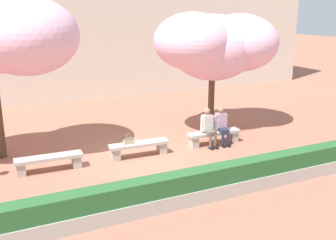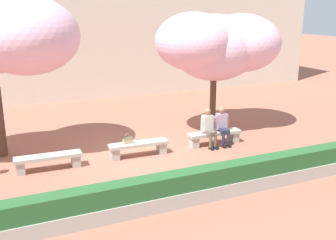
{
  "view_description": "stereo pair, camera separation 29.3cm",
  "coord_description": "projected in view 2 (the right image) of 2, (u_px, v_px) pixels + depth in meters",
  "views": [
    {
      "loc": [
        -4.12,
        -10.85,
        4.45
      ],
      "look_at": [
        1.09,
        0.2,
        1.0
      ],
      "focal_mm": 42.0,
      "sensor_mm": 36.0,
      "label": 1
    },
    {
      "loc": [
        -3.85,
        -10.97,
        4.45
      ],
      "look_at": [
        1.09,
        0.2,
        1.0
      ],
      "focal_mm": 42.0,
      "sensor_mm": 36.0,
      "label": 2
    }
  ],
  "objects": [
    {
      "name": "stone_bench_near_west",
      "position": [
        139.0,
        147.0,
        12.28
      ],
      "size": [
        1.89,
        0.49,
        0.45
      ],
      "color": "#ADA89E",
      "rests_on": "ground"
    },
    {
      "name": "handbag",
      "position": [
        128.0,
        140.0,
        12.1
      ],
      "size": [
        0.3,
        0.15,
        0.34
      ],
      "color": "tan",
      "rests_on": "stone_bench_near_west"
    },
    {
      "name": "planter_hedge_foreground",
      "position": [
        187.0,
        188.0,
        9.29
      ],
      "size": [
        12.18,
        0.5,
        0.8
      ],
      "color": "#ADA89E",
      "rests_on": "ground"
    },
    {
      "name": "cherry_tree_main",
      "position": [
        218.0,
        45.0,
        14.36
      ],
      "size": [
        4.81,
        3.34,
        4.38
      ],
      "color": "#513828",
      "rests_on": "ground"
    },
    {
      "name": "building_facade",
      "position": [
        68.0,
        3.0,
        20.4
      ],
      "size": [
        28.0,
        4.0,
        9.55
      ],
      "primitive_type": "cube",
      "color": "beige",
      "rests_on": "ground"
    },
    {
      "name": "ground_plane",
      "position": [
        139.0,
        156.0,
        12.37
      ],
      "size": [
        100.0,
        100.0,
        0.0
      ],
      "primitive_type": "plane",
      "color": "#9E604C"
    },
    {
      "name": "stone_bench_center",
      "position": [
        214.0,
        136.0,
        13.35
      ],
      "size": [
        1.89,
        0.49,
        0.45
      ],
      "color": "#ADA89E",
      "rests_on": "ground"
    },
    {
      "name": "person_seated_right",
      "position": [
        222.0,
        124.0,
        13.3
      ],
      "size": [
        0.51,
        0.71,
        1.29
      ],
      "color": "black",
      "rests_on": "ground"
    },
    {
      "name": "stone_bench_west_end",
      "position": [
        48.0,
        160.0,
        11.22
      ],
      "size": [
        1.89,
        0.49,
        0.45
      ],
      "color": "#ADA89E",
      "rests_on": "ground"
    },
    {
      "name": "person_seated_left",
      "position": [
        209.0,
        126.0,
        13.09
      ],
      "size": [
        0.51,
        0.68,
        1.29
      ],
      "color": "black",
      "rests_on": "ground"
    }
  ]
}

